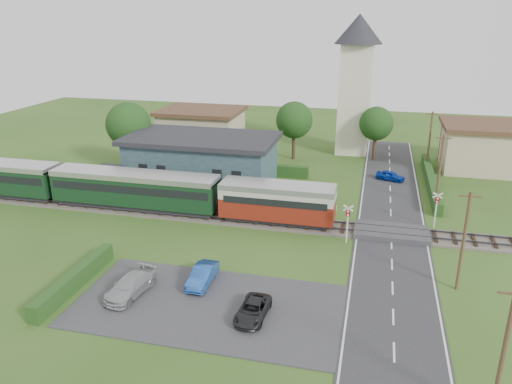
% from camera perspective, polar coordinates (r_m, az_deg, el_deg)
% --- Properties ---
extents(ground, '(120.00, 120.00, 0.00)m').
position_cam_1_polar(ground, '(42.64, 1.67, -4.66)').
color(ground, '#2D4C19').
extents(railway_track, '(76.00, 3.20, 0.49)m').
position_cam_1_polar(railway_track, '(44.39, 2.22, -3.49)').
color(railway_track, '#4C443D').
rests_on(railway_track, ground).
extents(road, '(6.00, 70.00, 0.05)m').
position_cam_1_polar(road, '(41.91, 15.22, -5.81)').
color(road, '#28282B').
rests_on(road, ground).
extents(car_park, '(17.00, 9.00, 0.08)m').
position_cam_1_polar(car_park, '(32.80, -5.53, -12.77)').
color(car_park, '#333335').
rests_on(car_park, ground).
extents(crossing_deck, '(6.20, 3.40, 0.45)m').
position_cam_1_polar(crossing_deck, '(43.65, 15.22, -4.47)').
color(crossing_deck, '#333335').
rests_on(crossing_deck, ground).
extents(platform, '(30.00, 3.00, 0.45)m').
position_cam_1_polar(platform, '(49.94, -8.33, -0.84)').
color(platform, gray).
rests_on(platform, ground).
extents(equipment_hut, '(2.30, 2.30, 2.55)m').
position_cam_1_polar(equipment_hut, '(52.87, -16.49, 1.46)').
color(equipment_hut, beige).
rests_on(equipment_hut, platform).
extents(station_building, '(16.00, 9.00, 5.30)m').
position_cam_1_polar(station_building, '(54.29, -6.20, 3.69)').
color(station_building, '#273B3E').
rests_on(station_building, ground).
extents(train, '(43.20, 2.90, 3.40)m').
position_cam_1_polar(train, '(49.45, -16.95, 0.68)').
color(train, '#232328').
rests_on(train, ground).
extents(church_tower, '(6.00, 6.00, 17.60)m').
position_cam_1_polar(church_tower, '(66.46, 11.38, 13.01)').
color(church_tower, beige).
rests_on(church_tower, ground).
extents(house_west, '(10.80, 8.80, 5.50)m').
position_cam_1_polar(house_west, '(68.69, -6.21, 7.19)').
color(house_west, tan).
rests_on(house_west, ground).
extents(house_east, '(8.80, 8.80, 5.50)m').
position_cam_1_polar(house_east, '(64.84, 24.10, 4.82)').
color(house_east, tan).
rests_on(house_east, ground).
extents(hedge_carpark, '(0.80, 9.00, 1.20)m').
position_cam_1_polar(hedge_carpark, '(36.45, -20.02, -9.40)').
color(hedge_carpark, '#193814').
rests_on(hedge_carpark, ground).
extents(hedge_roadside, '(0.80, 18.00, 1.20)m').
position_cam_1_polar(hedge_roadside, '(56.94, 19.33, 1.23)').
color(hedge_roadside, '#193814').
rests_on(hedge_roadside, ground).
extents(hedge_station, '(22.00, 0.80, 1.30)m').
position_cam_1_polar(hedge_station, '(58.94, -4.65, 2.97)').
color(hedge_station, '#193814').
rests_on(hedge_station, ground).
extents(tree_a, '(5.20, 5.20, 8.00)m').
position_cam_1_polar(tree_a, '(60.32, -14.37, 7.45)').
color(tree_a, '#332316').
rests_on(tree_a, ground).
extents(tree_b, '(4.60, 4.60, 7.34)m').
position_cam_1_polar(tree_b, '(63.08, 4.39, 8.19)').
color(tree_b, '#332316').
rests_on(tree_b, ground).
extents(tree_c, '(4.20, 4.20, 6.78)m').
position_cam_1_polar(tree_c, '(64.30, 13.58, 7.59)').
color(tree_c, '#332316').
rests_on(tree_c, ground).
extents(utility_pole_a, '(1.40, 0.22, 7.00)m').
position_cam_1_polar(utility_pole_a, '(25.16, 26.40, -16.42)').
color(utility_pole_a, '#473321').
rests_on(utility_pole_a, ground).
extents(utility_pole_b, '(1.40, 0.22, 7.00)m').
position_cam_1_polar(utility_pole_b, '(35.45, 22.65, -5.13)').
color(utility_pole_b, '#473321').
rests_on(utility_pole_b, ground).
extents(utility_pole_c, '(1.40, 0.22, 7.00)m').
position_cam_1_polar(utility_pole_c, '(50.36, 20.25, 2.38)').
color(utility_pole_c, '#473321').
rests_on(utility_pole_c, ground).
extents(utility_pole_d, '(1.40, 0.22, 7.00)m').
position_cam_1_polar(utility_pole_d, '(61.90, 19.22, 5.60)').
color(utility_pole_d, '#473321').
rests_on(utility_pole_d, ground).
extents(crossing_signal_near, '(0.84, 0.28, 3.28)m').
position_cam_1_polar(crossing_signal_near, '(40.68, 10.43, -2.96)').
color(crossing_signal_near, silver).
rests_on(crossing_signal_near, ground).
extents(crossing_signal_far, '(0.84, 0.28, 3.28)m').
position_cam_1_polar(crossing_signal_far, '(45.46, 19.93, -1.39)').
color(crossing_signal_far, silver).
rests_on(crossing_signal_far, ground).
extents(streetlamp_west, '(0.30, 0.30, 5.15)m').
position_cam_1_polar(streetlamp_west, '(66.92, -13.36, 6.65)').
color(streetlamp_west, '#3F3F47').
rests_on(streetlamp_west, ground).
extents(streetlamp_east, '(0.30, 0.30, 5.15)m').
position_cam_1_polar(streetlamp_east, '(67.07, 20.37, 5.98)').
color(streetlamp_east, '#3F3F47').
rests_on(streetlamp_east, ground).
extents(car_on_road, '(3.39, 2.25, 1.07)m').
position_cam_1_polar(car_on_road, '(57.47, 15.11, 1.83)').
color(car_on_road, '#0930A4').
rests_on(car_on_road, road).
extents(car_park_blue, '(1.31, 3.73, 1.23)m').
position_cam_1_polar(car_park_blue, '(34.84, -6.12, -9.44)').
color(car_park_blue, '#1C4692').
rests_on(car_park_blue, car_park).
extents(car_park_silver, '(2.38, 4.62, 1.28)m').
position_cam_1_polar(car_park_silver, '(34.43, -14.16, -10.32)').
color(car_park_silver, '#A5A6A8').
rests_on(car_park_silver, car_park).
extents(car_park_dark, '(1.82, 3.69, 1.01)m').
position_cam_1_polar(car_park_dark, '(31.21, -0.37, -13.34)').
color(car_park_dark, black).
rests_on(car_park_dark, car_park).
extents(pedestrian_near, '(0.71, 0.58, 1.66)m').
position_cam_1_polar(pedestrian_near, '(46.87, 0.45, -0.64)').
color(pedestrian_near, gray).
rests_on(pedestrian_near, platform).
extents(pedestrian_far, '(0.70, 0.82, 1.47)m').
position_cam_1_polar(pedestrian_far, '(52.56, -15.18, 0.83)').
color(pedestrian_far, gray).
rests_on(pedestrian_far, platform).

